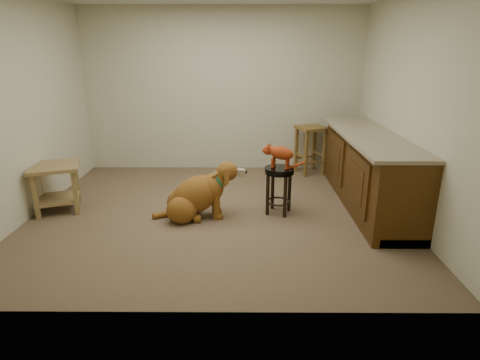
{
  "coord_description": "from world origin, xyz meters",
  "views": [
    {
      "loc": [
        0.32,
        -4.64,
        1.95
      ],
      "look_at": [
        0.29,
        -0.06,
        0.45
      ],
      "focal_mm": 30.0,
      "sensor_mm": 36.0,
      "label": 1
    }
  ],
  "objects_px": {
    "side_table": "(56,181)",
    "tabby_kitten": "(279,153)",
    "padded_stool": "(279,181)",
    "wood_stool": "(310,149)",
    "golden_retriever": "(197,196)"
  },
  "relations": [
    {
      "from": "padded_stool",
      "to": "wood_stool",
      "type": "height_order",
      "value": "wood_stool"
    },
    {
      "from": "wood_stool",
      "to": "side_table",
      "type": "bearing_deg",
      "value": -154.61
    },
    {
      "from": "wood_stool",
      "to": "tabby_kitten",
      "type": "bearing_deg",
      "value": -111.47
    },
    {
      "from": "side_table",
      "to": "golden_retriever",
      "type": "bearing_deg",
      "value": -6.85
    },
    {
      "from": "padded_stool",
      "to": "tabby_kitten",
      "type": "bearing_deg",
      "value": 154.32
    },
    {
      "from": "padded_stool",
      "to": "tabby_kitten",
      "type": "relative_size",
      "value": 1.13
    },
    {
      "from": "side_table",
      "to": "golden_retriever",
      "type": "height_order",
      "value": "golden_retriever"
    },
    {
      "from": "padded_stool",
      "to": "golden_retriever",
      "type": "bearing_deg",
      "value": -171.88
    },
    {
      "from": "padded_stool",
      "to": "golden_retriever",
      "type": "distance_m",
      "value": 1.01
    },
    {
      "from": "padded_stool",
      "to": "wood_stool",
      "type": "bearing_deg",
      "value": 68.91
    },
    {
      "from": "padded_stool",
      "to": "side_table",
      "type": "xyz_separation_m",
      "value": [
        -2.77,
        0.07,
        -0.02
      ]
    },
    {
      "from": "side_table",
      "to": "tabby_kitten",
      "type": "relative_size",
      "value": 1.41
    },
    {
      "from": "golden_retriever",
      "to": "side_table",
      "type": "bearing_deg",
      "value": 164.99
    },
    {
      "from": "wood_stool",
      "to": "golden_retriever",
      "type": "height_order",
      "value": "wood_stool"
    },
    {
      "from": "side_table",
      "to": "golden_retriever",
      "type": "distance_m",
      "value": 1.79
    }
  ]
}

